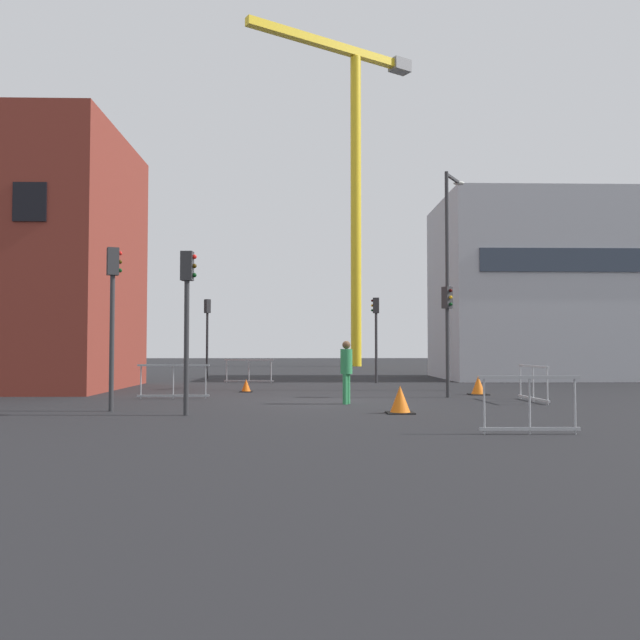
{
  "coord_description": "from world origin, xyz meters",
  "views": [
    {
      "loc": [
        -0.61,
        -19.79,
        1.61
      ],
      "look_at": [
        0.0,
        4.56,
        2.61
      ],
      "focal_mm": 37.48,
      "sensor_mm": 36.0,
      "label": 1
    }
  ],
  "objects_px": {
    "traffic_light_near": "(207,326)",
    "traffic_cone_striped": "(400,400)",
    "traffic_cone_by_barrier": "(246,386)",
    "traffic_light_median": "(187,305)",
    "traffic_cone_on_verge": "(478,386)",
    "traffic_light_far": "(113,302)",
    "traffic_light_verge": "(376,325)",
    "traffic_light_corner": "(447,322)",
    "streetlamp_tall": "(449,263)",
    "pedestrian_walking": "(346,367)",
    "construction_crane": "(353,160)"
  },
  "relations": [
    {
      "from": "traffic_light_median",
      "to": "traffic_light_far",
      "type": "distance_m",
      "value": 2.35
    },
    {
      "from": "traffic_cone_striped",
      "to": "traffic_cone_by_barrier",
      "type": "height_order",
      "value": "traffic_cone_striped"
    },
    {
      "from": "construction_crane",
      "to": "traffic_light_far",
      "type": "relative_size",
      "value": 6.68
    },
    {
      "from": "traffic_light_median",
      "to": "traffic_cone_by_barrier",
      "type": "xyz_separation_m",
      "value": [
        0.7,
        8.26,
        -2.41
      ]
    },
    {
      "from": "traffic_light_verge",
      "to": "traffic_light_median",
      "type": "bearing_deg",
      "value": -113.04
    },
    {
      "from": "streetlamp_tall",
      "to": "traffic_light_near",
      "type": "relative_size",
      "value": 2.04
    },
    {
      "from": "streetlamp_tall",
      "to": "traffic_cone_striped",
      "type": "bearing_deg",
      "value": -109.77
    },
    {
      "from": "traffic_light_near",
      "to": "traffic_cone_striped",
      "type": "bearing_deg",
      "value": -67.82
    },
    {
      "from": "streetlamp_tall",
      "to": "traffic_cone_on_verge",
      "type": "height_order",
      "value": "streetlamp_tall"
    },
    {
      "from": "traffic_light_median",
      "to": "traffic_cone_striped",
      "type": "relative_size",
      "value": 5.77
    },
    {
      "from": "traffic_light_verge",
      "to": "streetlamp_tall",
      "type": "bearing_deg",
      "value": -66.55
    },
    {
      "from": "traffic_cone_on_verge",
      "to": "traffic_light_verge",
      "type": "bearing_deg",
      "value": 109.26
    },
    {
      "from": "construction_crane",
      "to": "pedestrian_walking",
      "type": "relative_size",
      "value": 15.42
    },
    {
      "from": "traffic_light_near",
      "to": "traffic_light_median",
      "type": "height_order",
      "value": "traffic_light_near"
    },
    {
      "from": "traffic_light_median",
      "to": "traffic_cone_on_verge",
      "type": "xyz_separation_m",
      "value": [
        8.71,
        6.66,
        -2.32
      ]
    },
    {
      "from": "construction_crane",
      "to": "traffic_light_verge",
      "type": "bearing_deg",
      "value": -92.08
    },
    {
      "from": "streetlamp_tall",
      "to": "pedestrian_walking",
      "type": "relative_size",
      "value": 4.61
    },
    {
      "from": "construction_crane",
      "to": "traffic_light_near",
      "type": "relative_size",
      "value": 6.81
    },
    {
      "from": "traffic_light_far",
      "to": "traffic_cone_striped",
      "type": "relative_size",
      "value": 6.13
    },
    {
      "from": "traffic_light_verge",
      "to": "traffic_cone_striped",
      "type": "xyz_separation_m",
      "value": [
        -0.93,
        -13.88,
        -2.29
      ]
    },
    {
      "from": "construction_crane",
      "to": "traffic_cone_on_verge",
      "type": "bearing_deg",
      "value": -87.14
    },
    {
      "from": "traffic_light_near",
      "to": "streetlamp_tall",
      "type": "bearing_deg",
      "value": -41.05
    },
    {
      "from": "traffic_light_far",
      "to": "traffic_cone_on_verge",
      "type": "bearing_deg",
      "value": 27.34
    },
    {
      "from": "traffic_cone_by_barrier",
      "to": "traffic_cone_striped",
      "type": "bearing_deg",
      "value": -60.71
    },
    {
      "from": "streetlamp_tall",
      "to": "traffic_light_verge",
      "type": "height_order",
      "value": "streetlamp_tall"
    },
    {
      "from": "pedestrian_walking",
      "to": "traffic_cone_by_barrier",
      "type": "distance_m",
      "value": 6.21
    },
    {
      "from": "traffic_light_near",
      "to": "traffic_light_verge",
      "type": "distance_m",
      "value": 9.1
    },
    {
      "from": "streetlamp_tall",
      "to": "traffic_cone_on_verge",
      "type": "relative_size",
      "value": 12.83
    },
    {
      "from": "streetlamp_tall",
      "to": "traffic_light_median",
      "type": "bearing_deg",
      "value": -132.2
    },
    {
      "from": "traffic_cone_striped",
      "to": "traffic_light_verge",
      "type": "bearing_deg",
      "value": 86.17
    },
    {
      "from": "traffic_light_verge",
      "to": "traffic_light_corner",
      "type": "relative_size",
      "value": 1.08
    },
    {
      "from": "traffic_light_far",
      "to": "traffic_cone_by_barrier",
      "type": "height_order",
      "value": "traffic_light_far"
    },
    {
      "from": "traffic_light_far",
      "to": "traffic_cone_by_barrier",
      "type": "relative_size",
      "value": 9.01
    },
    {
      "from": "traffic_light_median",
      "to": "traffic_light_far",
      "type": "relative_size",
      "value": 0.94
    },
    {
      "from": "traffic_cone_by_barrier",
      "to": "traffic_cone_on_verge",
      "type": "relative_size",
      "value": 0.71
    },
    {
      "from": "traffic_light_near",
      "to": "traffic_cone_by_barrier",
      "type": "distance_m",
      "value": 10.64
    },
    {
      "from": "traffic_light_median",
      "to": "pedestrian_walking",
      "type": "bearing_deg",
      "value": 37.46
    },
    {
      "from": "traffic_light_median",
      "to": "traffic_light_far",
      "type": "xyz_separation_m",
      "value": [
        -2.07,
        1.09,
        0.15
      ]
    },
    {
      "from": "traffic_light_corner",
      "to": "traffic_cone_striped",
      "type": "distance_m",
      "value": 5.95
    },
    {
      "from": "traffic_light_near",
      "to": "traffic_cone_striped",
      "type": "distance_m",
      "value": 19.41
    },
    {
      "from": "traffic_cone_by_barrier",
      "to": "pedestrian_walking",
      "type": "bearing_deg",
      "value": -57.72
    },
    {
      "from": "pedestrian_walking",
      "to": "traffic_cone_on_verge",
      "type": "xyz_separation_m",
      "value": [
        4.72,
        3.61,
        -0.75
      ]
    },
    {
      "from": "traffic_light_corner",
      "to": "traffic_cone_by_barrier",
      "type": "distance_m",
      "value": 7.6
    },
    {
      "from": "streetlamp_tall",
      "to": "traffic_cone_by_barrier",
      "type": "height_order",
      "value": "streetlamp_tall"
    },
    {
      "from": "pedestrian_walking",
      "to": "traffic_cone_on_verge",
      "type": "bearing_deg",
      "value": 37.4
    },
    {
      "from": "construction_crane",
      "to": "traffic_cone_on_verge",
      "type": "height_order",
      "value": "construction_crane"
    },
    {
      "from": "traffic_light_near",
      "to": "traffic_cone_striped",
      "type": "height_order",
      "value": "traffic_light_near"
    },
    {
      "from": "streetlamp_tall",
      "to": "traffic_cone_by_barrier",
      "type": "distance_m",
      "value": 8.89
    },
    {
      "from": "construction_crane",
      "to": "traffic_cone_by_barrier",
      "type": "distance_m",
      "value": 37.26
    },
    {
      "from": "pedestrian_walking",
      "to": "traffic_light_corner",
      "type": "bearing_deg",
      "value": 35.01
    }
  ]
}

